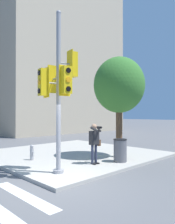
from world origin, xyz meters
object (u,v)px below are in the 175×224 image
person_photographer (95,140)px  street_tree (119,86)px  fire_hydrant (32,152)px  trash_bin (120,150)px  traffic_signal_pole (59,83)px

person_photographer → street_tree: 3.11m
person_photographer → fire_hydrant: bearing=120.3°
trash_bin → fire_hydrant: bearing=130.3°
fire_hydrant → street_tree: bearing=-34.1°
street_tree → trash_bin: bearing=-140.6°
fire_hydrant → trash_bin: size_ratio=0.70×
traffic_signal_pole → trash_bin: traffic_signal_pole is taller
street_tree → fire_hydrant: (-3.37, 2.28, -3.08)m
person_photographer → street_tree: bearing=5.8°
street_tree → trash_bin: street_tree is taller
person_photographer → trash_bin: bearing=-25.0°
person_photographer → fire_hydrant: size_ratio=2.40×
person_photographer → traffic_signal_pole: bearing=-177.8°
traffic_signal_pole → trash_bin: size_ratio=5.80×
traffic_signal_pole → fire_hydrant: traffic_signal_pole is taller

